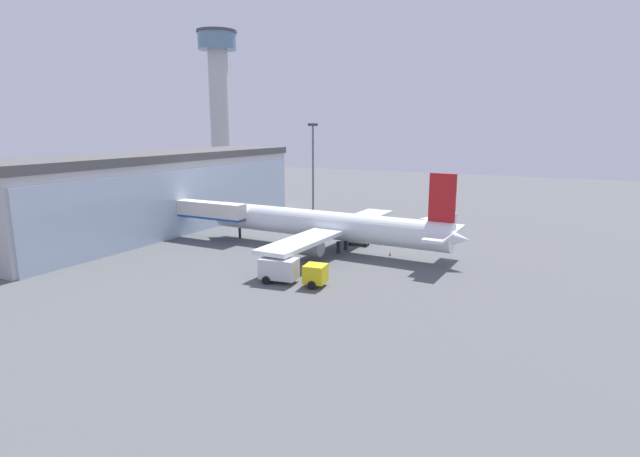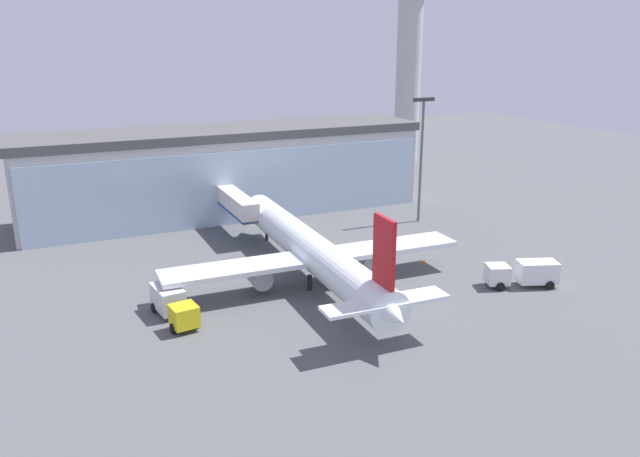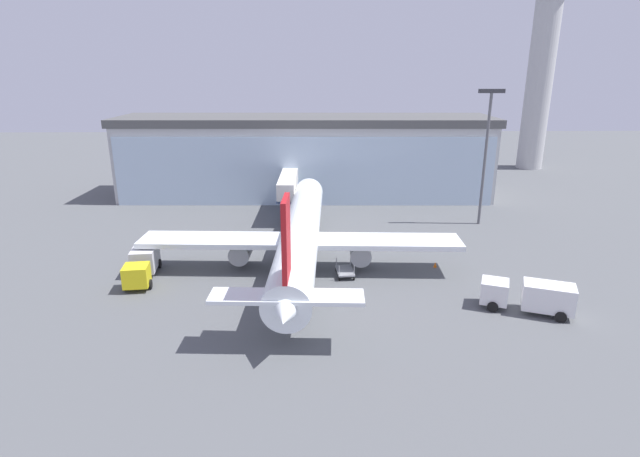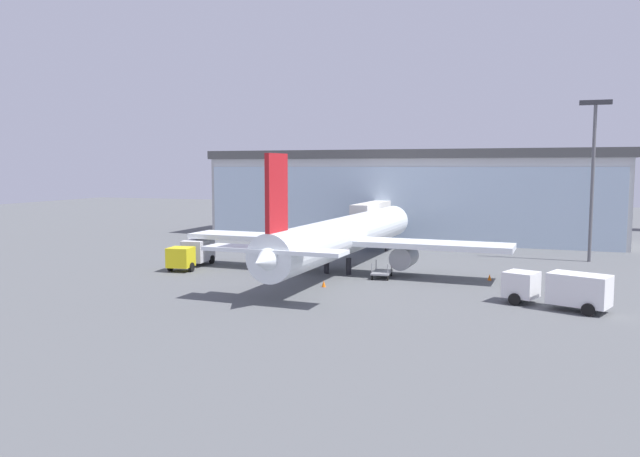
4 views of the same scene
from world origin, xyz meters
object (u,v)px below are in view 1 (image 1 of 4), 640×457
object	(u,v)px
catering_truck	(291,270)
apron_light_mast	(313,161)
fuel_truck	(439,222)
control_tower	(219,96)
airplane	(328,225)
jet_bridge	(201,210)
safety_cone_wingtip	(369,230)
safety_cone_nose	(390,254)
baggage_cart	(359,242)

from	to	relation	value
catering_truck	apron_light_mast	bearing A→B (deg)	107.07
apron_light_mast	fuel_truck	world-z (taller)	apron_light_mast
control_tower	airplane	world-z (taller)	control_tower
jet_bridge	safety_cone_wingtip	bearing A→B (deg)	-141.58
catering_truck	safety_cone_wingtip	distance (m)	29.20
control_tower	apron_light_mast	xyz separation A→B (m)	(-22.92, -38.49, -13.86)
control_tower	apron_light_mast	world-z (taller)	control_tower
jet_bridge	safety_cone_nose	size ratio (longest dim) A/B	27.14
control_tower	catering_truck	size ratio (longest dim) A/B	5.31
apron_light_mast	baggage_cart	xyz separation A→B (m)	(-18.79, -16.96, -9.77)
airplane	baggage_cart	size ratio (longest dim) A/B	13.29
catering_truck	safety_cone_nose	distance (m)	17.10
apron_light_mast	jet_bridge	bearing A→B (deg)	166.65
control_tower	fuel_truck	world-z (taller)	control_tower
fuel_truck	apron_light_mast	bearing A→B (deg)	-77.48
fuel_truck	safety_cone_nose	xyz separation A→B (m)	(-18.55, 2.09, -1.19)
catering_truck	safety_cone_wingtip	world-z (taller)	catering_truck
control_tower	fuel_truck	size ratio (longest dim) A/B	5.25
airplane	catering_truck	size ratio (longest dim) A/B	5.15
airplane	safety_cone_wingtip	distance (m)	14.16
baggage_cart	safety_cone_wingtip	world-z (taller)	baggage_cart
apron_light_mast	fuel_truck	bearing A→B (deg)	-98.89
jet_bridge	airplane	bearing A→B (deg)	-173.04
airplane	baggage_cart	xyz separation A→B (m)	(4.36, -2.79, -2.90)
catering_truck	fuel_truck	bearing A→B (deg)	70.41
apron_light_mast	safety_cone_nose	bearing A→B (deg)	-134.59
safety_cone_nose	safety_cone_wingtip	world-z (taller)	same
jet_bridge	safety_cone_nose	distance (m)	29.12
airplane	safety_cone_nose	bearing A→B (deg)	-172.60
jet_bridge	airplane	world-z (taller)	airplane
control_tower	baggage_cart	distance (m)	73.30
fuel_truck	catering_truck	bearing A→B (deg)	8.51
jet_bridge	fuel_truck	world-z (taller)	jet_bridge
catering_truck	baggage_cart	bearing A→B (deg)	83.23
fuel_truck	safety_cone_wingtip	size ratio (longest dim) A/B	13.82
airplane	safety_cone_wingtip	bearing A→B (deg)	-90.53
control_tower	safety_cone_wingtip	xyz separation A→B (m)	(-32.28, -53.43, -23.86)
airplane	catering_truck	distance (m)	15.68
fuel_truck	safety_cone_wingtip	world-z (taller)	fuel_truck
jet_bridge	airplane	size ratio (longest dim) A/B	0.39
baggage_cart	safety_cone_wingtip	distance (m)	9.64
fuel_truck	baggage_cart	size ratio (longest dim) A/B	2.61
airplane	safety_cone_nose	distance (m)	9.17
baggage_cart	apron_light_mast	bearing A→B (deg)	127.97
apron_light_mast	safety_cone_wingtip	distance (m)	20.27
control_tower	airplane	size ratio (longest dim) A/B	1.03
safety_cone_nose	apron_light_mast	bearing A→B (deg)	45.41
jet_bridge	apron_light_mast	distance (m)	26.49
fuel_truck	safety_cone_nose	world-z (taller)	fuel_truck
catering_truck	safety_cone_nose	xyz separation A→B (m)	(16.03, -5.83, -1.19)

